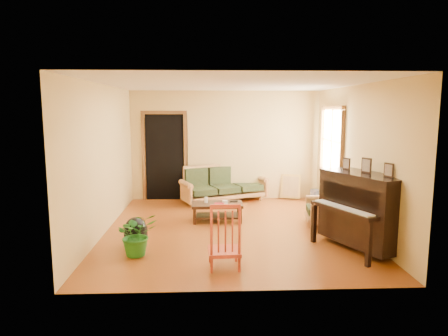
{
  "coord_description": "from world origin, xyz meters",
  "views": [
    {
      "loc": [
        -0.43,
        -7.03,
        2.18
      ],
      "look_at": [
        -0.13,
        0.2,
        1.1
      ],
      "focal_mm": 32.0,
      "sensor_mm": 36.0,
      "label": 1
    }
  ],
  "objects_px": {
    "sofa": "(224,184)",
    "armchair": "(323,206)",
    "potted_plant": "(137,234)",
    "coffee_table": "(217,212)",
    "footstool": "(136,236)",
    "red_chair": "(224,235)",
    "ceramic_crock": "(314,195)",
    "piano": "(362,211)"
  },
  "relations": [
    {
      "from": "sofa",
      "to": "coffee_table",
      "type": "distance_m",
      "value": 1.67
    },
    {
      "from": "sofa",
      "to": "piano",
      "type": "height_order",
      "value": "piano"
    },
    {
      "from": "footstool",
      "to": "red_chair",
      "type": "distance_m",
      "value": 1.67
    },
    {
      "from": "ceramic_crock",
      "to": "coffee_table",
      "type": "bearing_deg",
      "value": -144.63
    },
    {
      "from": "coffee_table",
      "to": "potted_plant",
      "type": "relative_size",
      "value": 1.5
    },
    {
      "from": "coffee_table",
      "to": "red_chair",
      "type": "relative_size",
      "value": 1.05
    },
    {
      "from": "coffee_table",
      "to": "footstool",
      "type": "relative_size",
      "value": 2.64
    },
    {
      "from": "armchair",
      "to": "piano",
      "type": "xyz_separation_m",
      "value": [
        0.22,
        -1.31,
        0.23
      ]
    },
    {
      "from": "footstool",
      "to": "red_chair",
      "type": "bearing_deg",
      "value": -33.33
    },
    {
      "from": "armchair",
      "to": "footstool",
      "type": "relative_size",
      "value": 1.99
    },
    {
      "from": "potted_plant",
      "to": "red_chair",
      "type": "bearing_deg",
      "value": -21.51
    },
    {
      "from": "coffee_table",
      "to": "potted_plant",
      "type": "height_order",
      "value": "potted_plant"
    },
    {
      "from": "sofa",
      "to": "coffee_table",
      "type": "xyz_separation_m",
      "value": [
        -0.21,
        -1.64,
        -0.25
      ]
    },
    {
      "from": "piano",
      "to": "ceramic_crock",
      "type": "height_order",
      "value": "piano"
    },
    {
      "from": "armchair",
      "to": "footstool",
      "type": "height_order",
      "value": "armchair"
    },
    {
      "from": "armchair",
      "to": "potted_plant",
      "type": "bearing_deg",
      "value": -148.44
    },
    {
      "from": "coffee_table",
      "to": "ceramic_crock",
      "type": "distance_m",
      "value": 2.91
    },
    {
      "from": "coffee_table",
      "to": "red_chair",
      "type": "height_order",
      "value": "red_chair"
    },
    {
      "from": "piano",
      "to": "footstool",
      "type": "relative_size",
      "value": 3.67
    },
    {
      "from": "sofa",
      "to": "footstool",
      "type": "distance_m",
      "value": 3.41
    },
    {
      "from": "piano",
      "to": "red_chair",
      "type": "relative_size",
      "value": 1.46
    },
    {
      "from": "coffee_table",
      "to": "armchair",
      "type": "xyz_separation_m",
      "value": [
        1.99,
        -0.34,
        0.19
      ]
    },
    {
      "from": "footstool",
      "to": "ceramic_crock",
      "type": "bearing_deg",
      "value": 39.72
    },
    {
      "from": "coffee_table",
      "to": "footstool",
      "type": "height_order",
      "value": "coffee_table"
    },
    {
      "from": "sofa",
      "to": "potted_plant",
      "type": "bearing_deg",
      "value": -134.9
    },
    {
      "from": "armchair",
      "to": "red_chair",
      "type": "height_order",
      "value": "red_chair"
    },
    {
      "from": "ceramic_crock",
      "to": "potted_plant",
      "type": "relative_size",
      "value": 0.4
    },
    {
      "from": "armchair",
      "to": "ceramic_crock",
      "type": "height_order",
      "value": "armchair"
    },
    {
      "from": "coffee_table",
      "to": "armchair",
      "type": "distance_m",
      "value": 2.02
    },
    {
      "from": "coffee_table",
      "to": "piano",
      "type": "xyz_separation_m",
      "value": [
        2.21,
        -1.65,
        0.42
      ]
    },
    {
      "from": "piano",
      "to": "ceramic_crock",
      "type": "relative_size",
      "value": 5.22
    },
    {
      "from": "armchair",
      "to": "piano",
      "type": "relative_size",
      "value": 0.54
    },
    {
      "from": "ceramic_crock",
      "to": "sofa",
      "type": "bearing_deg",
      "value": -178.88
    },
    {
      "from": "footstool",
      "to": "armchair",
      "type": "bearing_deg",
      "value": 17.57
    },
    {
      "from": "sofa",
      "to": "armchair",
      "type": "xyz_separation_m",
      "value": [
        1.78,
        -1.99,
        -0.06
      ]
    },
    {
      "from": "armchair",
      "to": "potted_plant",
      "type": "height_order",
      "value": "armchair"
    },
    {
      "from": "footstool",
      "to": "red_chair",
      "type": "height_order",
      "value": "red_chair"
    },
    {
      "from": "armchair",
      "to": "potted_plant",
      "type": "relative_size",
      "value": 1.13
    },
    {
      "from": "sofa",
      "to": "piano",
      "type": "xyz_separation_m",
      "value": [
        2.0,
        -3.29,
        0.18
      ]
    },
    {
      "from": "potted_plant",
      "to": "ceramic_crock",
      "type": "bearing_deg",
      "value": 43.86
    },
    {
      "from": "coffee_table",
      "to": "red_chair",
      "type": "distance_m",
      "value": 2.32
    },
    {
      "from": "armchair",
      "to": "red_chair",
      "type": "distance_m",
      "value": 2.76
    }
  ]
}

